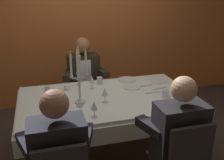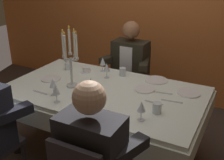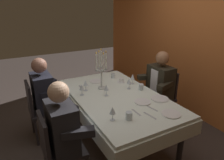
% 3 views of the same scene
% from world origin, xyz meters
% --- Properties ---
extents(ground_plane, '(12.00, 12.00, 0.00)m').
position_xyz_m(ground_plane, '(0.00, 0.00, 0.00)').
color(ground_plane, '#3F3430').
extents(back_wall, '(6.00, 0.12, 2.70)m').
position_xyz_m(back_wall, '(0.00, 1.66, 1.35)').
color(back_wall, '#D06D32').
rests_on(back_wall, ground_plane).
extents(dining_table, '(1.94, 1.14, 0.74)m').
position_xyz_m(dining_table, '(0.00, 0.00, 0.62)').
color(dining_table, white).
rests_on(dining_table, ground_plane).
extents(candelabra, '(0.19, 0.19, 0.61)m').
position_xyz_m(candelabra, '(-0.31, -0.08, 1.03)').
color(candelabra, silver).
rests_on(candelabra, dining_table).
extents(dinner_plate_0, '(0.22, 0.22, 0.01)m').
position_xyz_m(dinner_plate_0, '(0.75, 0.29, 0.75)').
color(dinner_plate_0, white).
rests_on(dinner_plate_0, dining_table).
extents(dinner_plate_1, '(0.20, 0.20, 0.01)m').
position_xyz_m(dinner_plate_1, '(-0.62, -0.04, 0.75)').
color(dinner_plate_1, white).
rests_on(dinner_plate_1, dining_table).
extents(dinner_plate_2, '(0.23, 0.23, 0.01)m').
position_xyz_m(dinner_plate_2, '(0.38, 0.44, 0.75)').
color(dinner_plate_2, white).
rests_on(dinner_plate_2, dining_table).
extents(dinner_plate_3, '(0.21, 0.21, 0.01)m').
position_xyz_m(dinner_plate_3, '(0.35, 0.18, 0.75)').
color(dinner_plate_3, white).
rests_on(dinner_plate_3, dining_table).
extents(wine_glass_0, '(0.07, 0.07, 0.16)m').
position_xyz_m(wine_glass_0, '(-0.06, -0.13, 0.86)').
color(wine_glass_0, silver).
rests_on(wine_glass_0, dining_table).
extents(wine_glass_1, '(0.07, 0.07, 0.16)m').
position_xyz_m(wine_glass_1, '(-0.35, -0.32, 0.85)').
color(wine_glass_1, silver).
rests_on(wine_glass_1, dining_table).
extents(wine_glass_2, '(0.07, 0.07, 0.16)m').
position_xyz_m(wine_glass_2, '(-0.24, -0.42, 0.85)').
color(wine_glass_2, silver).
rests_on(wine_glass_2, dining_table).
extents(wine_glass_3, '(0.07, 0.07, 0.16)m').
position_xyz_m(wine_glass_3, '(0.53, -0.36, 0.85)').
color(wine_glass_3, silver).
rests_on(wine_glass_3, dining_table).
extents(wine_glass_4, '(0.07, 0.07, 0.16)m').
position_xyz_m(wine_glass_4, '(-0.12, 0.28, 0.85)').
color(wine_glass_4, silver).
rests_on(wine_glass_4, dining_table).
extents(wine_glass_5, '(0.07, 0.07, 0.16)m').
position_xyz_m(wine_glass_5, '(-0.25, 0.43, 0.86)').
color(wine_glass_5, silver).
rests_on(wine_glass_5, dining_table).
extents(water_tumbler_0, '(0.07, 0.07, 0.09)m').
position_xyz_m(water_tumbler_0, '(0.61, -0.19, 0.78)').
color(water_tumbler_0, silver).
rests_on(water_tumbler_0, dining_table).
extents(water_tumbler_1, '(0.07, 0.07, 0.09)m').
position_xyz_m(water_tumbler_1, '(0.01, 0.41, 0.78)').
color(water_tumbler_1, silver).
rests_on(water_tumbler_1, dining_table).
extents(water_tumbler_2, '(0.06, 0.06, 0.08)m').
position_xyz_m(water_tumbler_2, '(-0.63, 0.29, 0.78)').
color(water_tumbler_2, silver).
rests_on(water_tumbler_2, dining_table).
extents(coffee_cup_0, '(0.13, 0.12, 0.06)m').
position_xyz_m(coffee_cup_0, '(-0.40, 0.31, 0.77)').
color(coffee_cup_0, white).
rests_on(coffee_cup_0, dining_table).
extents(knife_0, '(0.19, 0.04, 0.01)m').
position_xyz_m(knife_0, '(0.66, 0.06, 0.74)').
color(knife_0, '#B7B7BC').
rests_on(knife_0, dining_table).
extents(fork_1, '(0.17, 0.04, 0.01)m').
position_xyz_m(fork_1, '(0.54, 0.19, 0.74)').
color(fork_1, '#B7B7BC').
rests_on(fork_1, dining_table).
extents(fork_2, '(0.17, 0.03, 0.01)m').
position_xyz_m(fork_2, '(-0.50, -0.34, 0.74)').
color(fork_2, '#B7B7BC').
rests_on(fork_2, dining_table).
extents(fork_3, '(0.17, 0.02, 0.01)m').
position_xyz_m(fork_3, '(0.53, -0.04, 0.74)').
color(fork_3, '#B7B7BC').
rests_on(fork_3, dining_table).
extents(seated_diner_1, '(0.63, 0.48, 1.24)m').
position_xyz_m(seated_diner_1, '(-0.11, 0.89, 0.74)').
color(seated_diner_1, '#272326').
rests_on(seated_diner_1, ground_plane).
extents(seated_diner_2, '(0.63, 0.48, 1.24)m').
position_xyz_m(seated_diner_2, '(0.40, -0.89, 0.74)').
color(seated_diner_2, '#272326').
rests_on(seated_diner_2, ground_plane).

